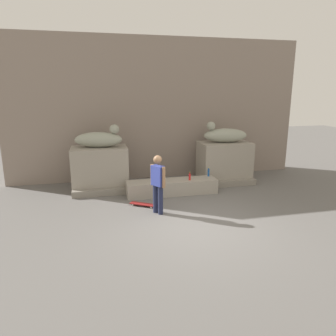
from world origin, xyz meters
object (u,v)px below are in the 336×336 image
at_px(statue_reclining_left, 99,139).
at_px(bottle_red, 190,177).
at_px(statue_reclining_right, 224,135).
at_px(bottle_blue, 209,173).
at_px(skater, 158,182).
at_px(skateboard, 143,204).

bearing_deg(statue_reclining_left, bottle_red, -13.71).
distance_m(statue_reclining_left, statue_reclining_right, 4.55).
distance_m(statue_reclining_right, bottle_red, 2.39).
bearing_deg(bottle_blue, statue_reclining_right, 43.65).
height_order(statue_reclining_left, bottle_red, statue_reclining_left).
bearing_deg(bottle_red, bottle_blue, 22.64).
xyz_separation_m(statue_reclining_left, bottle_blue, (3.64, -0.85, -1.18)).
bearing_deg(statue_reclining_left, skater, -51.92).
bearing_deg(bottle_red, skateboard, -154.34).
height_order(skateboard, bottle_blue, bottle_blue).
relative_size(statue_reclining_left, statue_reclining_right, 1.00).
bearing_deg(statue_reclining_left, bottle_blue, -4.45).
distance_m(statue_reclining_left, skateboard, 2.87).
height_order(statue_reclining_left, bottle_blue, statue_reclining_left).
xyz_separation_m(skater, bottle_blue, (2.16, 1.78, -0.32)).
distance_m(statue_reclining_right, skater, 4.14).
relative_size(statue_reclining_left, skateboard, 2.14).
bearing_deg(skateboard, bottle_red, 58.71).
relative_size(skater, bottle_blue, 5.27).
bearing_deg(skater, bottle_red, 102.76).
bearing_deg(statue_reclining_right, bottle_red, 44.20).
relative_size(statue_reclining_left, skater, 1.00).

